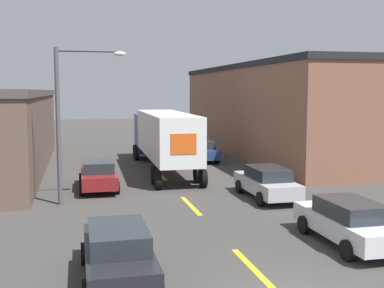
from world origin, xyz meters
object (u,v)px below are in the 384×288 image
Objects in this scene: parked_car_right_far at (201,150)px; parked_car_left_near at (118,252)px; semi_truck at (163,135)px; parked_car_left_far at (98,174)px; parked_car_right_mid at (267,182)px; street_lamp at (68,112)px; parked_car_right_near at (348,221)px.

parked_car_left_near is (-7.78, -21.27, 0.00)m from parked_car_right_far.
parked_car_left_far is at bearing -128.10° from semi_truck.
parked_car_right_mid is at bearing -68.91° from semi_truck.
semi_truck is at bearing 109.96° from parked_car_right_mid.
semi_truck reaches higher than parked_car_left_near.
street_lamp is (-9.17, -11.79, 3.42)m from parked_car_right_far.
parked_car_right_near is at bearing -90.00° from parked_car_right_far.
parked_car_right_far is at bearing 45.91° from semi_truck.
parked_car_right_far and parked_car_left_far have the same top height.
parked_car_right_mid is at bearing -90.00° from parked_car_right_far.
parked_car_right_far and parked_car_right_mid have the same top height.
semi_truck is 18.47m from parked_car_left_near.
parked_car_left_far is 4.79m from street_lamp.
parked_car_left_near is 7.89m from parked_car_right_near.
parked_car_left_near is at bearing -170.33° from parked_car_right_near.
parked_car_left_far is at bearing 152.45° from parked_car_right_mid.
parked_car_right_far is at bearing 69.91° from parked_car_left_near.
parked_car_right_far is at bearing 52.14° from street_lamp.
street_lamp reaches higher than parked_car_right_near.
parked_car_right_far is 1.00× the size of parked_car_right_mid.
parked_car_left_far and parked_car_right_mid have the same top height.
parked_car_right_mid is at bearing -6.23° from street_lamp.
street_lamp is at bearing -127.86° from parked_car_right_far.
parked_car_left_far is 13.65m from parked_car_right_near.
parked_car_right_mid and parked_car_right_near have the same top height.
semi_truck is 3.02× the size of parked_car_left_near.
parked_car_right_near is (3.41, -16.56, -1.50)m from semi_truck.
semi_truck is 3.02× the size of parked_car_right_near.
parked_car_right_mid is at bearing -27.55° from parked_car_left_far.
semi_truck reaches higher than parked_car_right_mid.
street_lamp is at bearing 138.33° from parked_car_right_near.
parked_car_right_far is 11.69m from parked_car_left_far.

